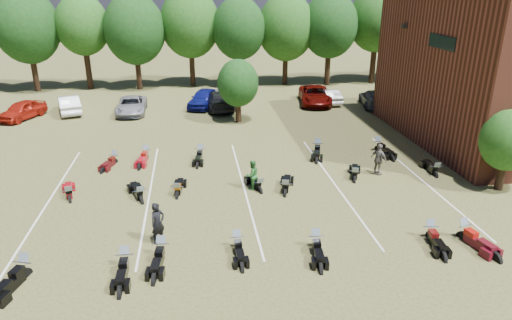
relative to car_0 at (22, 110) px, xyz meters
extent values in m
plane|color=brown|center=(19.20, -18.74, -0.74)|extent=(160.00, 160.00, 0.00)
imported|color=#9A190E|center=(0.00, 0.00, 0.00)|extent=(3.37, 4.65, 1.47)
imported|color=silver|center=(3.33, 1.37, 0.02)|extent=(2.90, 4.86, 1.51)
imported|color=gray|center=(8.55, 0.47, -0.04)|extent=(2.36, 5.01, 1.38)
imported|color=black|center=(15.96, 0.83, 0.06)|extent=(2.68, 5.66, 1.59)
imported|color=navy|center=(14.66, 1.75, 0.06)|extent=(3.42, 5.03, 1.59)
imported|color=beige|center=(26.05, 1.58, -0.10)|extent=(1.46, 3.92, 1.28)
imported|color=#520804|center=(24.66, 1.49, 0.06)|extent=(3.49, 6.04, 1.58)
imported|color=#36363A|center=(29.62, -0.20, 0.01)|extent=(2.97, 5.41, 1.49)
imported|color=black|center=(11.98, -20.69, 0.19)|extent=(0.80, 0.77, 1.85)
imported|color=#266729|center=(16.62, -15.88, 0.07)|extent=(0.99, 0.93, 1.62)
imported|color=#5F5951|center=(24.03, -14.97, 0.20)|extent=(0.94, 1.17, 1.86)
cube|color=black|center=(28.55, -6.74, 6.76)|extent=(0.30, 0.40, 0.30)
cube|color=black|center=(28.67, -11.74, 6.26)|extent=(0.06, 3.00, 0.80)
cylinder|color=black|center=(-1.80, 10.26, 1.31)|extent=(0.58, 0.58, 4.08)
ellipsoid|color=#1E4C19|center=(-1.80, 10.26, 5.60)|extent=(6.00, 6.00, 6.90)
cylinder|color=black|center=(3.20, 10.26, 1.31)|extent=(0.58, 0.58, 4.08)
ellipsoid|color=#1E4C19|center=(3.20, 10.26, 5.60)|extent=(6.00, 6.00, 6.90)
cylinder|color=black|center=(8.20, 10.26, 1.31)|extent=(0.57, 0.58, 4.08)
ellipsoid|color=#1E4C19|center=(8.20, 10.26, 5.60)|extent=(6.00, 6.00, 6.90)
cylinder|color=black|center=(13.20, 10.26, 1.31)|extent=(0.57, 0.58, 4.08)
ellipsoid|color=#1E4C19|center=(13.20, 10.26, 5.60)|extent=(6.00, 6.00, 6.90)
cylinder|color=black|center=(18.20, 10.26, 1.31)|extent=(0.58, 0.58, 4.08)
ellipsoid|color=#1E4C19|center=(18.20, 10.26, 5.60)|extent=(6.00, 6.00, 6.90)
cylinder|color=black|center=(23.20, 10.26, 1.31)|extent=(0.57, 0.58, 4.08)
ellipsoid|color=#1E4C19|center=(23.20, 10.26, 5.60)|extent=(6.00, 6.00, 6.90)
cylinder|color=black|center=(28.20, 10.26, 1.31)|extent=(0.57, 0.58, 4.08)
ellipsoid|color=#1E4C19|center=(28.20, 10.26, 5.60)|extent=(6.00, 6.00, 6.90)
cylinder|color=black|center=(33.20, 10.26, 1.31)|extent=(0.57, 0.58, 4.08)
ellipsoid|color=#1E4C19|center=(33.20, 10.26, 5.60)|extent=(6.00, 6.00, 6.90)
cylinder|color=black|center=(38.20, 10.26, 1.31)|extent=(0.58, 0.58, 4.08)
ellipsoid|color=#1E4C19|center=(38.20, 10.26, 5.60)|extent=(6.00, 6.00, 6.90)
cylinder|color=black|center=(43.20, 10.26, 1.31)|extent=(0.58, 0.58, 4.08)
ellipsoid|color=#1E4C19|center=(43.20, 10.26, 5.60)|extent=(6.00, 6.00, 6.90)
cylinder|color=black|center=(29.70, -17.74, 0.12)|extent=(0.24, 0.24, 1.71)
sphere|color=#1E4C19|center=(29.70, -17.74, 2.02)|extent=(2.80, 2.80, 2.80)
cylinder|color=black|center=(17.20, -3.24, 0.21)|extent=(0.24, 0.24, 1.90)
sphere|color=#1E4C19|center=(17.20, -3.24, 2.36)|extent=(3.20, 3.20, 3.20)
cube|color=silver|center=(6.20, -15.74, -0.73)|extent=(0.10, 14.00, 0.01)
cube|color=silver|center=(11.20, -15.74, -0.73)|extent=(0.10, 14.00, 0.01)
cube|color=silver|center=(16.20, -15.74, -0.73)|extent=(0.10, 14.00, 0.01)
cube|color=silver|center=(21.20, -15.74, -0.73)|extent=(0.10, 14.00, 0.01)
cube|color=silver|center=(26.20, -15.74, -0.73)|extent=(0.10, 14.00, 0.01)
camera|label=1|loc=(13.72, -37.94, 9.63)|focal=32.00mm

